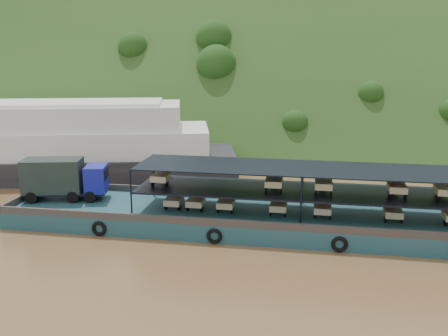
# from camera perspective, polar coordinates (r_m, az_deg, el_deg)

# --- Properties ---
(ground) EXTENTS (160.00, 160.00, 0.00)m
(ground) POSITION_cam_1_polar(r_m,az_deg,el_deg) (37.47, 2.23, -5.96)
(ground) COLOR brown
(ground) RESTS_ON ground
(hillside) EXTENTS (140.00, 39.60, 39.60)m
(hillside) POSITION_cam_1_polar(r_m,az_deg,el_deg) (72.25, 6.12, 3.55)
(hillside) COLOR #1C3814
(hillside) RESTS_ON ground
(cargo_barge) EXTENTS (35.07, 7.18, 4.54)m
(cargo_barge) POSITION_cam_1_polar(r_m,az_deg,el_deg) (35.83, 1.62, -5.05)
(cargo_barge) COLOR #16464D
(cargo_barge) RESTS_ON ground
(passenger_ferry) EXTENTS (37.77, 18.01, 7.42)m
(passenger_ferry) POSITION_cam_1_polar(r_m,az_deg,el_deg) (52.40, -19.20, 2.60)
(passenger_ferry) COLOR black
(passenger_ferry) RESTS_ON ground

